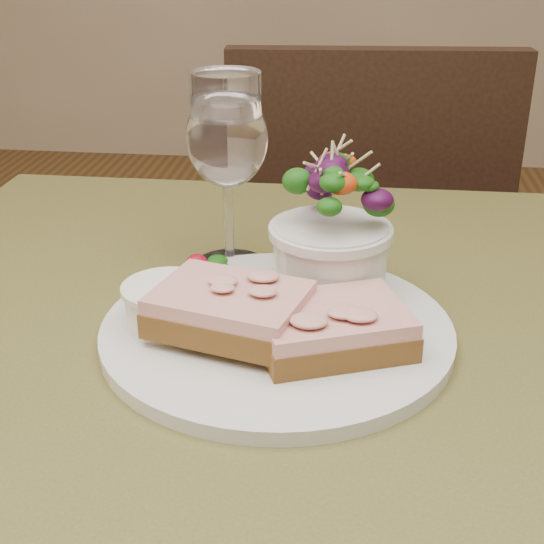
# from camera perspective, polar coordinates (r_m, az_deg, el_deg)

# --- Properties ---
(cafe_table) EXTENTS (0.80, 0.80, 0.75)m
(cafe_table) POSITION_cam_1_polar(r_m,az_deg,el_deg) (0.67, 1.04, -12.85)
(cafe_table) COLOR #4B4620
(cafe_table) RESTS_ON ground
(chair_far) EXTENTS (0.45, 0.45, 0.90)m
(chair_far) POSITION_cam_1_polar(r_m,az_deg,el_deg) (1.46, 6.05, -6.72)
(chair_far) COLOR black
(chair_far) RESTS_ON ground
(dinner_plate) EXTENTS (0.29, 0.29, 0.01)m
(dinner_plate) POSITION_cam_1_polar(r_m,az_deg,el_deg) (0.62, 0.37, -4.42)
(dinner_plate) COLOR silver
(dinner_plate) RESTS_ON cafe_table
(sandwich_front) EXTENTS (0.14, 0.12, 0.03)m
(sandwich_front) POSITION_cam_1_polar(r_m,az_deg,el_deg) (0.58, 4.53, -4.16)
(sandwich_front) COLOR #4D3014
(sandwich_front) RESTS_ON dinner_plate
(sandwich_back) EXTENTS (0.13, 0.11, 0.03)m
(sandwich_back) POSITION_cam_1_polar(r_m,az_deg,el_deg) (0.59, -3.16, -2.81)
(sandwich_back) COLOR #4D3014
(sandwich_back) RESTS_ON dinner_plate
(ramekin) EXTENTS (0.07, 0.07, 0.04)m
(ramekin) POSITION_cam_1_polar(r_m,az_deg,el_deg) (0.61, -7.88, -2.34)
(ramekin) COLOR white
(ramekin) RESTS_ON dinner_plate
(salad_bowl) EXTENTS (0.10, 0.10, 0.13)m
(salad_bowl) POSITION_cam_1_polar(r_m,az_deg,el_deg) (0.65, 4.44, 3.35)
(salad_bowl) COLOR silver
(salad_bowl) RESTS_ON dinner_plate
(garnish) EXTENTS (0.05, 0.04, 0.02)m
(garnish) POSITION_cam_1_polar(r_m,az_deg,el_deg) (0.70, -4.79, 0.42)
(garnish) COLOR #153D0B
(garnish) RESTS_ON dinner_plate
(wine_glass) EXTENTS (0.08, 0.08, 0.18)m
(wine_glass) POSITION_cam_1_polar(r_m,az_deg,el_deg) (0.70, -3.40, 9.57)
(wine_glass) COLOR white
(wine_glass) RESTS_ON cafe_table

